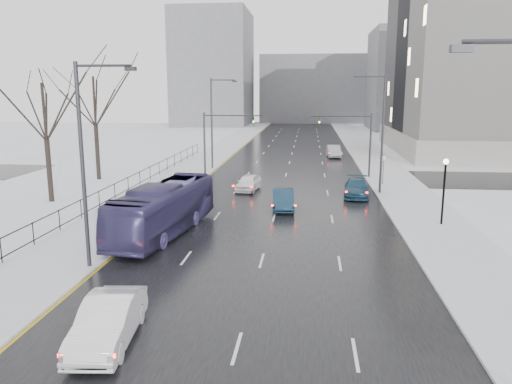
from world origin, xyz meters
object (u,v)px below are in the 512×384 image
(tree_park_e, at_px, (99,180))
(mast_signal_right, at_px, (360,137))
(bus, at_px, (164,209))
(no_uturn_sign, at_px, (384,161))
(streetlight_r_mid, at_px, (380,128))
(sedan_right_near, at_px, (283,199))
(mast_signal_left, at_px, (215,136))
(sedan_center_near, at_px, (248,183))
(sedan_right_far, at_px, (357,188))
(sedan_left_near, at_px, (108,321))
(sedan_right_distant, at_px, (334,151))
(streetlight_l_far, at_px, (214,119))
(tree_park_d, at_px, (52,203))
(lamppost_r_mid, at_px, (444,182))
(streetlight_l_near, at_px, (87,157))

(tree_park_e, bearing_deg, mast_signal_right, 8.90)
(bus, bearing_deg, no_uturn_sign, 55.97)
(streetlight_r_mid, xyz_separation_m, sedan_right_near, (-7.67, -6.43, -4.85))
(mast_signal_left, height_order, sedan_center_near, mast_signal_left)
(sedan_center_near, relative_size, sedan_right_far, 0.83)
(mast_signal_left, xyz_separation_m, bus, (0.91, -21.63, -2.50))
(mast_signal_left, bearing_deg, sedan_left_near, -85.39)
(streetlight_r_mid, bearing_deg, sedan_right_distant, 96.16)
(streetlight_r_mid, distance_m, sedan_left_near, 30.26)
(streetlight_l_far, relative_size, no_uturn_sign, 3.70)
(streetlight_l_far, relative_size, mast_signal_right, 1.54)
(mast_signal_left, distance_m, sedan_right_far, 16.81)
(tree_park_d, distance_m, mast_signal_left, 17.96)
(mast_signal_left, bearing_deg, sedan_center_near, -60.22)
(tree_park_d, xyz_separation_m, streetlight_l_far, (9.63, 18.00, 5.62))
(streetlight_r_mid, bearing_deg, sedan_center_near, 178.60)
(sedan_left_near, distance_m, bus, 13.59)
(streetlight_r_mid, relative_size, mast_signal_left, 1.54)
(tree_park_e, xyz_separation_m, lamppost_r_mid, (29.20, -14.00, 2.94))
(streetlight_r_mid, height_order, lamppost_r_mid, streetlight_r_mid)
(lamppost_r_mid, height_order, mast_signal_left, mast_signal_left)
(tree_park_e, distance_m, sedan_center_near, 15.76)
(streetlight_r_mid, distance_m, sedan_center_near, 12.10)
(streetlight_l_near, height_order, streetlight_l_far, same)
(lamppost_r_mid, bearing_deg, sedan_right_near, 161.22)
(streetlight_l_far, distance_m, mast_signal_right, 16.07)
(tree_park_e, bearing_deg, sedan_left_near, -66.20)
(sedan_right_near, bearing_deg, sedan_right_distant, 76.24)
(streetlight_r_mid, bearing_deg, mast_signal_right, 96.00)
(streetlight_r_mid, bearing_deg, tree_park_e, 171.37)
(tree_park_d, distance_m, no_uturn_sign, 28.88)
(no_uturn_sign, bearing_deg, mast_signal_right, 115.11)
(tree_park_e, distance_m, mast_signal_left, 12.29)
(sedan_right_distant, bearing_deg, tree_park_e, -143.01)
(no_uturn_sign, bearing_deg, sedan_left_near, -113.80)
(sedan_center_near, bearing_deg, streetlight_l_near, -97.07)
(sedan_left_near, bearing_deg, sedan_right_distant, 73.12)
(tree_park_d, distance_m, lamppost_r_mid, 29.23)
(sedan_right_far, bearing_deg, sedan_right_distant, 97.24)
(lamppost_r_mid, bearing_deg, sedan_right_far, 117.89)
(lamppost_r_mid, xyz_separation_m, mast_signal_left, (-18.33, 18.00, 1.16))
(lamppost_r_mid, bearing_deg, no_uturn_sign, 97.33)
(lamppost_r_mid, xyz_separation_m, bus, (-17.42, -3.63, -1.34))
(tree_park_d, distance_m, streetlight_l_near, 17.90)
(streetlight_l_near, height_order, sedan_right_distant, streetlight_l_near)
(mast_signal_left, xyz_separation_m, sedan_center_near, (4.42, -7.73, -3.36))
(streetlight_l_near, height_order, sedan_right_near, streetlight_l_near)
(mast_signal_right, bearing_deg, tree_park_e, -171.10)
(no_uturn_sign, xyz_separation_m, bus, (-15.62, -17.63, -0.70))
(tree_park_e, height_order, sedan_left_near, tree_park_e)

